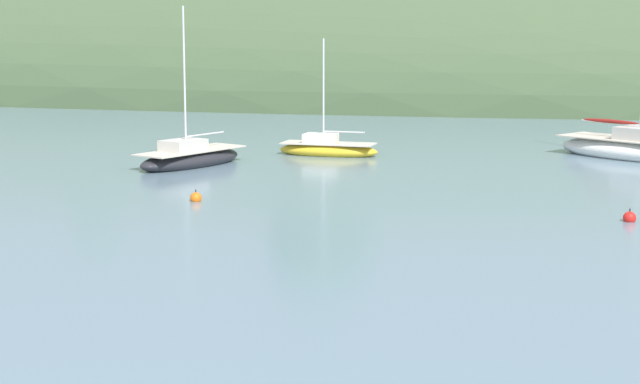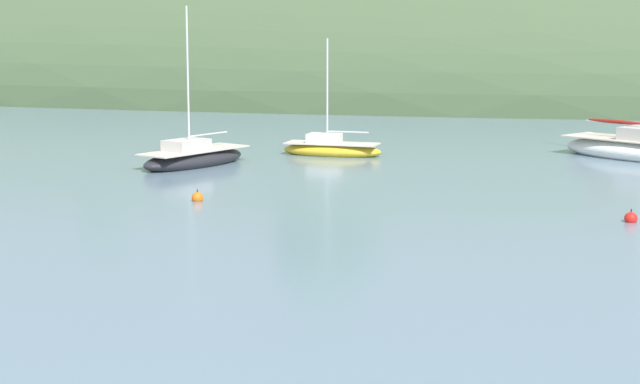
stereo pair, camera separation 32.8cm
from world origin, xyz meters
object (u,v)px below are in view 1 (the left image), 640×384
object	(u,v)px
mooring_buoy_channel	(630,218)
mooring_buoy_inner	(196,198)
sailboat_blue_center	(633,149)
sailboat_white_near	(328,149)
sailboat_teal_outer	(190,158)

from	to	relation	value
mooring_buoy_channel	mooring_buoy_inner	distance (m)	15.56
sailboat_blue_center	sailboat_white_near	distance (m)	15.08
sailboat_blue_center	mooring_buoy_channel	xyz separation A→B (m)	(-0.41, -17.00, -0.35)
sailboat_white_near	sailboat_blue_center	bearing A→B (deg)	10.92
sailboat_teal_outer	mooring_buoy_inner	distance (m)	9.71
sailboat_white_near	mooring_buoy_channel	world-z (taller)	sailboat_white_near
mooring_buoy_inner	sailboat_white_near	bearing A→B (deg)	85.42
sailboat_blue_center	mooring_buoy_inner	xyz separation A→B (m)	(-15.96, -17.27, -0.35)
mooring_buoy_channel	sailboat_white_near	bearing A→B (deg)	135.52
sailboat_teal_outer	sailboat_white_near	world-z (taller)	sailboat_teal_outer
sailboat_blue_center	mooring_buoy_inner	distance (m)	23.52
mooring_buoy_inner	sailboat_blue_center	bearing A→B (deg)	47.26
sailboat_blue_center	mooring_buoy_channel	distance (m)	17.00
sailboat_blue_center	sailboat_teal_outer	xyz separation A→B (m)	(-19.93, -8.41, -0.09)
sailboat_blue_center	sailboat_teal_outer	world-z (taller)	sailboat_blue_center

